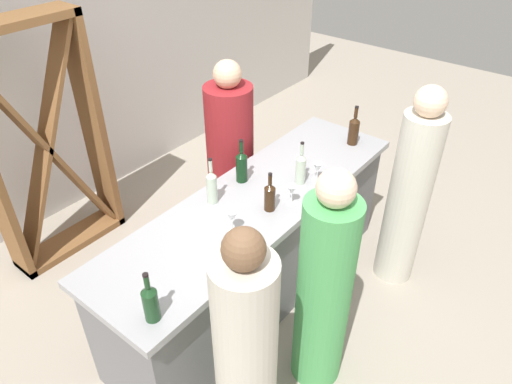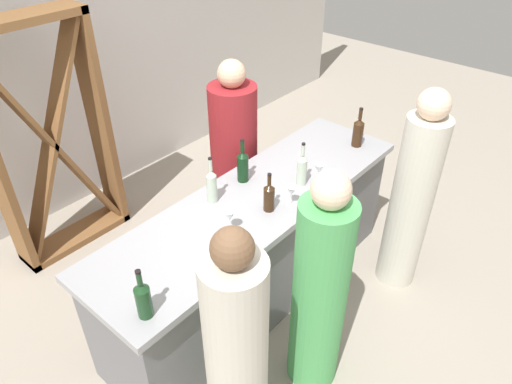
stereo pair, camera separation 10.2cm
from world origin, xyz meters
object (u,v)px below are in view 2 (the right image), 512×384
Objects in this scene: wine_rack at (51,143)px; wine_bottle_second_left_clear_pale at (212,185)px; wine_bottle_leftmost_olive_green at (143,299)px; person_left_guest at (412,199)px; wine_bottle_far_right_amber_brown at (358,132)px; person_center_guest at (237,363)px; wine_glass_near_left at (291,192)px; wine_bottle_second_right_dark_green at (243,165)px; wine_bottle_center_amber_brown at (269,196)px; person_server_behind at (234,160)px; wine_glass_near_right at (230,216)px; person_right_guest at (319,294)px; wine_glass_near_center at (319,170)px; wine_bottle_rightmost_clear_pale at (302,169)px.

wine_rack reaches higher than wine_bottle_second_left_clear_pale.
person_left_guest reaches higher than wine_bottle_leftmost_olive_green.
person_center_guest reaches higher than wine_bottle_far_right_amber_brown.
wine_bottle_second_right_dark_green is at bearing 88.83° from wine_glass_near_left.
wine_bottle_center_amber_brown is 0.17× the size of person_left_guest.
person_server_behind reaches higher than wine_glass_near_left.
person_right_guest is (0.08, -0.63, -0.30)m from wine_glass_near_right.
wine_bottle_second_right_dark_green is 1.26m from person_left_guest.
wine_glass_near_center is 0.74m from person_left_guest.
wine_bottle_leftmost_olive_green is 1.97× the size of wine_glass_near_right.
wine_bottle_far_right_amber_brown is 2.11m from person_center_guest.
wine_bottle_second_left_clear_pale reaches higher than wine_bottle_center_amber_brown.
person_server_behind reaches higher than wine_bottle_center_amber_brown.
wine_bottle_center_amber_brown is at bearing 150.47° from wine_glass_near_left.
wine_bottle_second_right_dark_green is (0.66, -1.44, 0.07)m from wine_rack.
wine_glass_near_left is 0.09× the size of person_server_behind.
wine_bottle_rightmost_clear_pale is at bearing -55.31° from wine_bottle_second_right_dark_green.
wine_bottle_center_amber_brown is at bearing -177.17° from wine_bottle_rightmost_clear_pale.
wine_bottle_far_right_amber_brown is (0.97, -0.35, -0.00)m from wine_bottle_second_right_dark_green.
wine_bottle_far_right_amber_brown is at bearing -20.11° from wine_bottle_second_right_dark_green.
wine_bottle_second_left_clear_pale is at bearing -19.00° from person_center_guest.
wine_bottle_second_left_clear_pale is 2.35× the size of wine_glass_near_center.
person_center_guest is (-0.39, -2.34, -0.22)m from wine_rack.
wine_bottle_far_right_amber_brown reaches higher than wine_bottle_center_amber_brown.
wine_bottle_second_left_clear_pale is at bearing -76.55° from wine_rack.
wine_glass_near_right reaches higher than wine_glass_near_center.
person_left_guest is at bearing -14.11° from wine_bottle_leftmost_olive_green.
wine_bottle_far_right_amber_brown is 0.21× the size of person_right_guest.
wine_glass_near_right is 1.43m from person_left_guest.
wine_bottle_leftmost_olive_green is at bearing -73.92° from person_server_behind.
wine_glass_near_left is 0.09× the size of person_left_guest.
wine_bottle_rightmost_clear_pale is at bearing 2.83° from wine_bottle_center_amber_brown.
person_left_guest is at bearing -50.56° from wine_bottle_second_right_dark_green.
person_right_guest reaches higher than wine_glass_near_right.
person_server_behind is at bearing -16.37° from person_right_guest.
wine_bottle_second_right_dark_green is 1.07m from person_right_guest.
wine_glass_near_left is 0.09× the size of person_center_guest.
person_right_guest is (-1.17, 0.00, -0.03)m from person_left_guest.
wine_bottle_far_right_amber_brown is 1.04m from person_server_behind.
wine_bottle_far_right_amber_brown reaches higher than wine_glass_near_right.
person_left_guest reaches higher than wine_bottle_second_left_clear_pale.
wine_bottle_center_amber_brown reaches higher than wine_glass_near_right.
wine_bottle_second_left_clear_pale reaches higher than wine_glass_near_right.
wine_bottle_leftmost_olive_green is at bearing 41.69° from person_center_guest.
wine_bottle_rightmost_clear_pale is 0.86m from person_left_guest.
wine_glass_near_center is 0.09× the size of person_right_guest.
wine_bottle_center_amber_brown is 0.86× the size of wine_bottle_rightmost_clear_pale.
person_server_behind reaches higher than wine_bottle_leftmost_olive_green.
person_center_guest is at bearing -99.39° from wine_rack.
wine_glass_near_center is 0.92m from person_server_behind.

